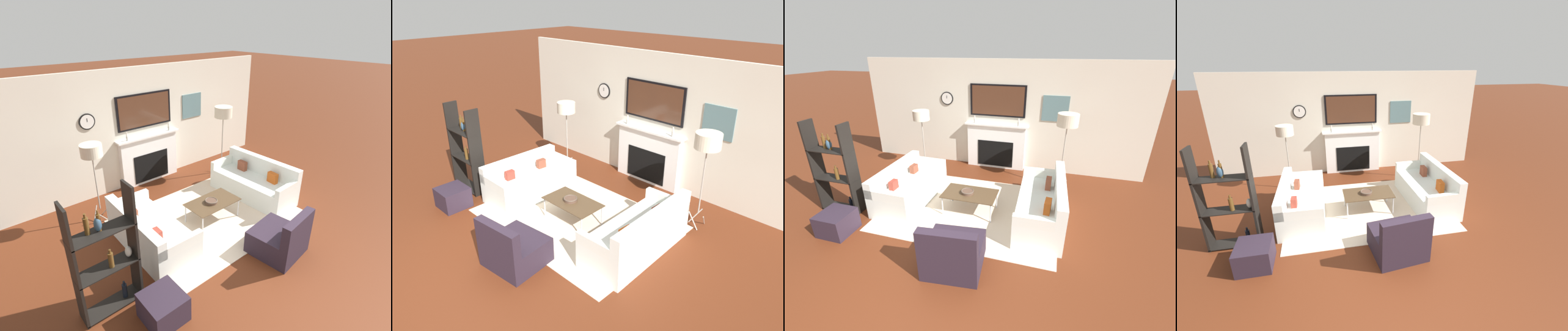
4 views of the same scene
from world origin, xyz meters
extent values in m
plane|color=#582612|center=(0.00, 0.00, 0.00)|extent=(60.00, 60.00, 0.00)
cube|color=silver|center=(0.00, 4.39, 1.35)|extent=(7.16, 0.07, 2.70)
cube|color=white|center=(0.00, 4.28, 0.57)|extent=(1.49, 0.16, 1.13)
cube|color=black|center=(0.00, 4.19, 0.40)|extent=(0.92, 0.01, 0.68)
cube|color=white|center=(0.00, 4.26, 1.15)|extent=(1.61, 0.22, 0.04)
cylinder|color=#B2AD9E|center=(-0.56, 4.23, 1.22)|extent=(0.04, 0.04, 0.10)
cylinder|color=white|center=(-0.56, 4.23, 1.32)|extent=(0.03, 0.03, 0.09)
cylinder|color=#B2AD9E|center=(0.56, 4.23, 1.22)|extent=(0.04, 0.04, 0.10)
cylinder|color=white|center=(0.56, 4.23, 1.32)|extent=(0.03, 0.03, 0.09)
cube|color=black|center=(0.00, 4.35, 1.74)|extent=(1.39, 0.04, 0.78)
cube|color=#4C2D1E|center=(0.00, 4.33, 1.74)|extent=(1.29, 0.01, 0.70)
cylinder|color=black|center=(-1.34, 4.34, 1.73)|extent=(0.33, 0.02, 0.33)
cylinder|color=silver|center=(-1.34, 4.33, 1.73)|extent=(0.28, 0.00, 0.28)
cube|color=black|center=(-1.34, 4.33, 1.77)|extent=(0.01, 0.00, 0.07)
cube|color=slate|center=(1.38, 4.35, 1.62)|extent=(0.60, 0.02, 0.60)
cube|color=beige|center=(0.00, 2.16, 0.01)|extent=(3.32, 2.42, 0.01)
cube|color=white|center=(-1.31, 2.16, 0.22)|extent=(0.86, 1.74, 0.43)
cube|color=white|center=(-1.65, 2.16, 0.59)|extent=(0.19, 1.73, 0.31)
cube|color=silver|center=(-1.30, 2.97, 0.52)|extent=(0.83, 0.12, 0.18)
cube|color=white|center=(-1.33, 1.34, 0.52)|extent=(0.83, 0.12, 0.18)
cube|color=brown|center=(-1.43, 2.54, 0.52)|extent=(0.11, 0.19, 0.18)
cube|color=maroon|center=(-1.44, 1.78, 0.52)|extent=(0.11, 0.18, 0.18)
cube|color=white|center=(1.31, 2.16, 0.23)|extent=(0.84, 1.87, 0.46)
cube|color=white|center=(1.63, 2.17, 0.65)|extent=(0.22, 1.85, 0.38)
cube|color=silver|center=(1.34, 1.28, 0.55)|extent=(0.79, 0.12, 0.18)
cube|color=white|center=(1.29, 3.03, 0.55)|extent=(0.79, 0.12, 0.18)
cube|color=#BE521A|center=(1.44, 1.75, 0.57)|extent=(0.12, 0.23, 0.22)
cube|color=brown|center=(1.42, 2.57, 0.56)|extent=(0.11, 0.22, 0.21)
cube|color=#291E2A|center=(0.22, 0.69, 0.20)|extent=(0.88, 0.85, 0.40)
cube|color=#291E2A|center=(0.25, 0.38, 0.61)|extent=(0.82, 0.23, 0.42)
cube|color=#4C3823|center=(0.01, 2.06, 0.40)|extent=(1.01, 0.58, 0.02)
cylinder|color=#B7B7BC|center=(-0.46, 1.81, 0.20)|extent=(0.02, 0.02, 0.39)
cylinder|color=#B7B7BC|center=(0.47, 1.81, 0.20)|extent=(0.02, 0.02, 0.39)
cylinder|color=#B7B7BC|center=(-0.46, 2.31, 0.20)|extent=(0.02, 0.02, 0.39)
cylinder|color=#B7B7BC|center=(0.47, 2.31, 0.20)|extent=(0.02, 0.02, 0.39)
cylinder|color=brown|center=(-0.04, 2.05, 0.43)|extent=(0.23, 0.23, 0.05)
torus|color=brown|center=(-0.04, 2.05, 0.45)|extent=(0.24, 0.24, 0.02)
cylinder|color=#9E998E|center=(-1.55, 3.52, 0.12)|extent=(0.09, 0.23, 0.26)
cylinder|color=#9E998E|center=(-1.74, 3.56, 0.12)|extent=(0.17, 0.19, 0.26)
cylinder|color=#9E998E|center=(-1.68, 3.38, 0.12)|extent=(0.23, 0.07, 0.26)
cylinder|color=#9E998E|center=(-1.66, 3.48, 0.80)|extent=(0.02, 0.02, 1.11)
cylinder|color=beige|center=(-1.66, 3.48, 1.47)|extent=(0.39, 0.39, 0.23)
cylinder|color=#9E998E|center=(1.76, 3.52, 0.13)|extent=(0.09, 0.23, 0.28)
cylinder|color=#9E998E|center=(1.58, 3.56, 0.13)|extent=(0.17, 0.19, 0.28)
cylinder|color=#9E998E|center=(1.63, 3.38, 0.13)|extent=(0.23, 0.07, 0.28)
cylinder|color=#9E998E|center=(1.66, 3.48, 0.86)|extent=(0.02, 0.02, 1.20)
cylinder|color=beige|center=(1.66, 3.48, 1.59)|extent=(0.43, 0.43, 0.26)
cube|color=black|center=(-2.81, 1.45, 0.88)|extent=(0.04, 0.28, 1.77)
cube|color=black|center=(-2.02, 1.45, 0.88)|extent=(0.04, 0.28, 1.77)
cube|color=black|center=(-2.42, 1.45, 0.03)|extent=(0.83, 0.28, 0.02)
cube|color=black|center=(-2.42, 1.45, 0.68)|extent=(0.83, 0.28, 0.01)
cube|color=black|center=(-2.42, 1.45, 1.25)|extent=(0.83, 0.28, 0.02)
ellipsoid|color=#325069|center=(-2.44, 1.48, 1.35)|extent=(0.10, 0.10, 0.19)
cylinder|color=brown|center=(-2.56, 1.50, 1.37)|extent=(0.06, 0.06, 0.23)
cylinder|color=brown|center=(-2.56, 1.50, 1.51)|extent=(0.03, 0.03, 0.06)
cylinder|color=brown|center=(-2.37, 1.42, 0.80)|extent=(0.07, 0.07, 0.22)
cylinder|color=brown|center=(-2.37, 1.42, 0.93)|extent=(0.03, 0.03, 0.05)
cylinder|color=black|center=(-2.23, 1.45, 0.14)|extent=(0.07, 0.07, 0.22)
cylinder|color=black|center=(-2.23, 1.45, 0.28)|extent=(0.03, 0.03, 0.05)
cylinder|color=brown|center=(-2.42, 1.48, 1.37)|extent=(0.05, 0.05, 0.23)
cylinder|color=brown|center=(-2.42, 1.48, 1.51)|extent=(0.02, 0.02, 0.06)
ellipsoid|color=silver|center=(-2.11, 1.45, 0.77)|extent=(0.09, 0.09, 0.17)
cube|color=#291E2A|center=(-1.99, 0.84, 0.19)|extent=(0.52, 0.52, 0.39)
camera|label=1|loc=(-3.47, -1.56, 3.52)|focal=28.00mm
camera|label=2|loc=(4.22, -1.89, 3.75)|focal=35.00mm
camera|label=3|loc=(1.38, -2.01, 2.92)|focal=24.00mm
camera|label=4|loc=(-0.91, -2.64, 2.94)|focal=24.00mm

